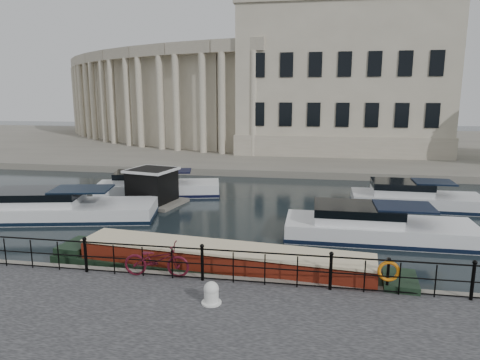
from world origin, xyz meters
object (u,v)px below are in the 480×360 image
(bicycle, at_px, (157,260))
(narrowboat, at_px, (222,269))
(harbour_hut, at_px, (152,188))
(life_ring_post, at_px, (389,272))
(mooring_bollard, at_px, (211,293))

(bicycle, distance_m, narrowboat, 2.44)
(harbour_hut, bearing_deg, bicycle, -55.86)
(life_ring_post, distance_m, narrowboat, 5.57)
(mooring_bollard, xyz_separation_m, life_ring_post, (5.05, 1.53, 0.36))
(mooring_bollard, distance_m, narrowboat, 2.91)
(bicycle, height_order, mooring_bollard, bicycle)
(mooring_bollard, distance_m, life_ring_post, 5.29)
(mooring_bollard, bearing_deg, harbour_hut, 117.66)
(life_ring_post, height_order, harbour_hut, harbour_hut)
(mooring_bollard, distance_m, harbour_hut, 14.06)
(bicycle, relative_size, life_ring_post, 2.02)
(life_ring_post, xyz_separation_m, harbour_hut, (-11.58, 10.93, -0.26))
(life_ring_post, distance_m, harbour_hut, 15.92)
(mooring_bollard, height_order, harbour_hut, harbour_hut)
(bicycle, bearing_deg, narrowboat, -58.23)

